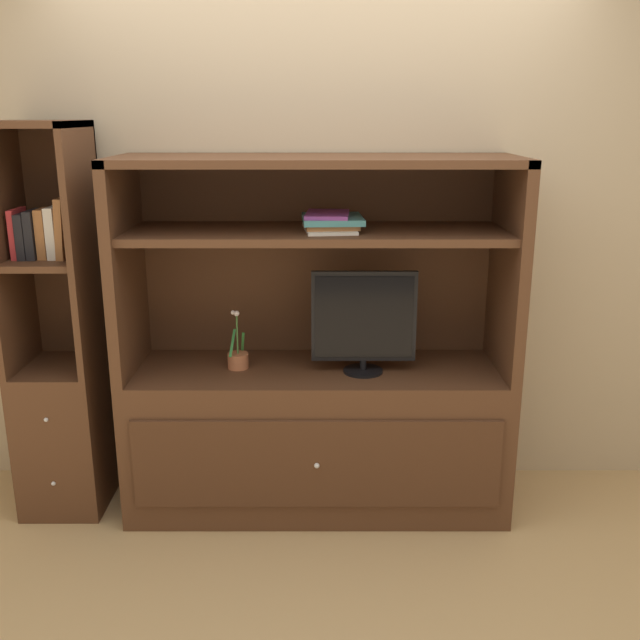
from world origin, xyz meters
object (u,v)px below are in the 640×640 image
object	(u,v)px
tv_monitor	(367,321)
bookshelf_tall	(66,382)
potted_plant	(241,358)
media_console	(320,401)
upright_book_row	(46,232)
magazine_stack	(334,221)

from	to	relation	value
tv_monitor	bookshelf_tall	bearing A→B (deg)	177.33
potted_plant	bookshelf_tall	size ratio (longest dim) A/B	0.15
media_console	bookshelf_tall	bearing A→B (deg)	179.88
potted_plant	bookshelf_tall	xyz separation A→B (m)	(-0.84, 0.01, -0.12)
potted_plant	upright_book_row	xyz separation A→B (m)	(-0.86, 0.00, 0.60)
tv_monitor	bookshelf_tall	size ratio (longest dim) A/B	0.26
potted_plant	media_console	bearing A→B (deg)	1.15
media_console	magazine_stack	distance (m)	0.87
tv_monitor	upright_book_row	distance (m)	1.50
tv_monitor	media_console	bearing A→B (deg)	163.28
potted_plant	upright_book_row	size ratio (longest dim) A/B	1.03
media_console	tv_monitor	world-z (taller)	media_console
tv_monitor	potted_plant	bearing A→B (deg)	174.46
media_console	tv_monitor	size ratio (longest dim) A/B	3.73
bookshelf_tall	tv_monitor	bearing A→B (deg)	-2.67
magazine_stack	bookshelf_tall	bearing A→B (deg)	179.50
media_console	upright_book_row	distance (m)	1.48
potted_plant	bookshelf_tall	world-z (taller)	bookshelf_tall
media_console	upright_book_row	size ratio (longest dim) A/B	6.60
upright_book_row	magazine_stack	bearing A→B (deg)	-0.10
media_console	potted_plant	world-z (taller)	media_console
tv_monitor	magazine_stack	distance (m)	0.47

